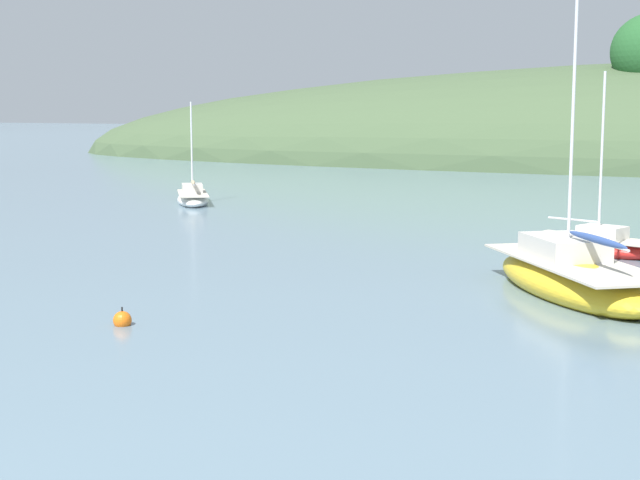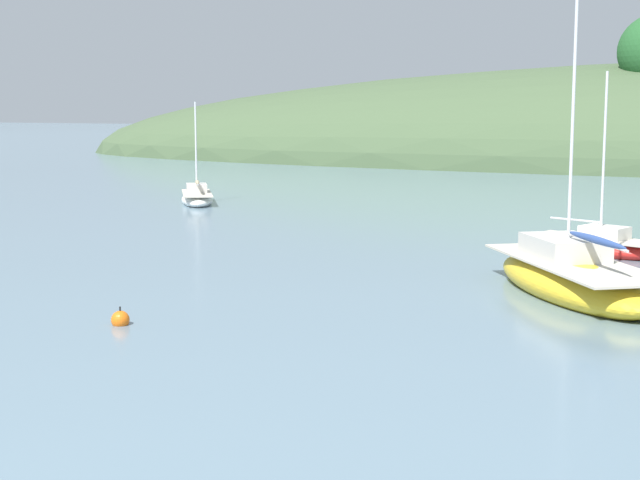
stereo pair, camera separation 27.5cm
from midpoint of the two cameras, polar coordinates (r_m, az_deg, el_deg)
The scene contains 4 objects.
sailboat_grey_yawl at distance 50.58m, azimuth -7.14°, elevation 2.51°, with size 3.79×4.85×5.43m.
sailboat_blue_center at distance 34.82m, azimuth 16.20°, elevation -0.30°, with size 4.95×3.29×6.45m.
sailboat_yellow_far at distance 27.31m, azimuth 15.00°, elevation -2.20°, with size 6.38×7.90×10.06m.
mooring_buoy_outer at distance 23.34m, azimuth -11.41°, elevation -4.66°, with size 0.44×0.44×0.54m.
Camera 2 is at (10.37, -6.16, 5.23)m, focal length 54.03 mm.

